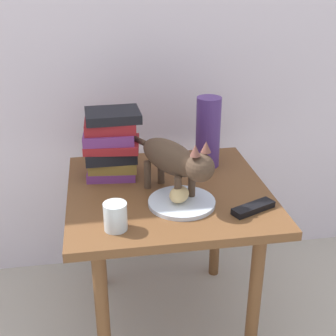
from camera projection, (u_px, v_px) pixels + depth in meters
ground_plane at (168, 318)px, 1.82m from camera, size 6.00×6.00×0.00m
back_panel at (149, 17)px, 1.77m from camera, size 4.00×0.04×2.20m
side_table at (168, 210)px, 1.61m from camera, size 0.69×0.67×0.58m
plate at (182, 202)px, 1.48m from camera, size 0.22×0.22×0.01m
bread_roll at (179, 194)px, 1.46m from camera, size 0.09×0.10×0.05m
cat at (174, 160)px, 1.48m from camera, size 0.27×0.42×0.23m
book_stack at (111, 144)px, 1.63m from camera, size 0.21×0.19×0.24m
green_vase at (208, 132)px, 1.71m from camera, size 0.09×0.09×0.27m
candle_jar at (115, 218)px, 1.33m from camera, size 0.07×0.07×0.08m
tv_remote at (253, 208)px, 1.44m from camera, size 0.15×0.10×0.02m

